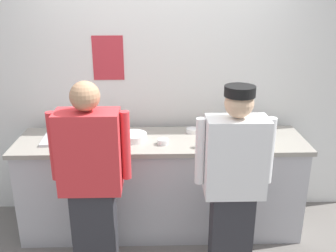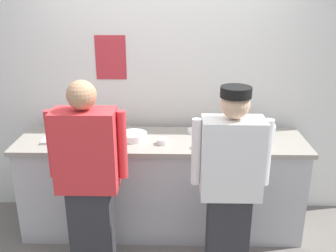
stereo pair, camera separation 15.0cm
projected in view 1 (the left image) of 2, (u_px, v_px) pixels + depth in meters
name	position (u px, v px, depth m)	size (l,w,h in m)	color
ground_plane	(162.00, 249.00, 3.43)	(9.00, 9.00, 0.00)	slate
wall_back	(160.00, 74.00, 3.70)	(4.09, 0.11, 2.85)	silver
prep_counter	(161.00, 184.00, 3.60)	(2.61, 0.65, 0.93)	#B2B2B7
chef_near_left	(91.00, 181.00, 2.84)	(0.60, 0.24, 1.62)	#2D2D33
chef_center	(234.00, 183.00, 2.84)	(0.58, 0.24, 1.59)	#2D2D33
plate_stack_front	(133.00, 137.00, 3.41)	(0.24, 0.24, 0.06)	white
mixing_bowl_steel	(255.00, 130.00, 3.46)	(0.34, 0.34, 0.14)	#B7BABF
sheet_tray	(70.00, 139.00, 3.41)	(0.48, 0.31, 0.02)	#B7BABF
squeeze_bottle_primary	(263.00, 138.00, 3.25)	(0.05, 0.05, 0.18)	#E5E066
squeeze_bottle_secondary	(209.00, 136.00, 3.24)	(0.06, 0.06, 0.21)	#E5E066
ramekin_yellow_sauce	(241.00, 143.00, 3.29)	(0.11, 0.11, 0.04)	white
ramekin_orange_sauce	(192.00, 130.00, 3.59)	(0.11, 0.11, 0.04)	white
ramekin_green_sauce	(163.00, 141.00, 3.32)	(0.10, 0.10, 0.05)	white
deli_cup	(210.00, 134.00, 3.42)	(0.09, 0.09, 0.10)	white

